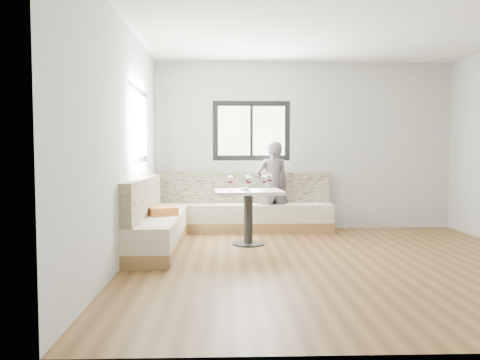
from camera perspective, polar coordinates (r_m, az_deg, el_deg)
name	(u,v)px	position (r m, az deg, el deg)	size (l,w,h in m)	color
room	(333,142)	(5.60, 11.24, 4.58)	(5.01, 5.01, 2.81)	brown
banquette	(209,216)	(7.08, -3.81, -4.39)	(2.90, 2.80, 0.95)	olive
table	(248,204)	(6.52, 1.02, -2.93)	(0.97, 0.78, 0.76)	black
person	(273,186)	(7.62, 4.00, -0.77)	(0.54, 0.35, 1.47)	#554E52
olive_ramekin	(245,189)	(6.47, 0.58, -1.10)	(0.10, 0.10, 0.04)	white
wine_glass_a	(230,180)	(6.29, -1.24, 0.01)	(0.10, 0.10, 0.22)	white
wine_glass_b	(249,180)	(6.28, 1.05, 0.00)	(0.10, 0.10, 0.22)	white
wine_glass_c	(264,180)	(6.38, 2.95, 0.05)	(0.10, 0.10, 0.22)	white
wine_glass_d	(248,179)	(6.61, 0.94, 0.17)	(0.10, 0.10, 0.22)	white
wine_glass_e	(269,179)	(6.62, 3.59, 0.17)	(0.10, 0.10, 0.22)	white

